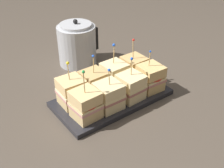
{
  "coord_description": "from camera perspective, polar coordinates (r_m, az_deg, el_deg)",
  "views": [
    {
      "loc": [
        -0.51,
        -0.68,
        0.61
      ],
      "look_at": [
        0.0,
        0.0,
        0.07
      ],
      "focal_mm": 45.0,
      "sensor_mm": 36.0,
      "label": 1
    }
  ],
  "objects": [
    {
      "name": "sandwich_back_far_right",
      "position": [
        1.12,
        4.45,
        3.22
      ],
      "size": [
        0.09,
        0.09,
        0.18
      ],
      "color": "tan",
      "rests_on": "serving_platter"
    },
    {
      "name": "sandwich_back_far_left",
      "position": [
        0.98,
        -8.22,
        -1.55
      ],
      "size": [
        0.09,
        0.09,
        0.17
      ],
      "color": "#DBB77A",
      "rests_on": "serving_platter"
    },
    {
      "name": "sandwich_front_far_right",
      "position": [
        1.06,
        7.82,
        1.27
      ],
      "size": [
        0.09,
        0.09,
        0.16
      ],
      "color": "tan",
      "rests_on": "serving_platter"
    },
    {
      "name": "serving_platter",
      "position": [
        1.04,
        -0.0,
        -2.82
      ],
      "size": [
        0.43,
        0.22,
        0.02
      ],
      "color": "#232328",
      "rests_on": "ground_plane"
    },
    {
      "name": "sandwich_front_center_left",
      "position": [
        0.95,
        -0.68,
        -2.44
      ],
      "size": [
        0.09,
        0.09,
        0.15
      ],
      "color": "beige",
      "rests_on": "serving_platter"
    },
    {
      "name": "sandwich_back_center_left",
      "position": [
        1.02,
        -3.75,
        0.11
      ],
      "size": [
        0.09,
        0.09,
        0.17
      ],
      "color": "tan",
      "rests_on": "serving_platter"
    },
    {
      "name": "sandwich_back_center_right",
      "position": [
        1.07,
        0.48,
        1.77
      ],
      "size": [
        0.09,
        0.09,
        0.18
      ],
      "color": "beige",
      "rests_on": "serving_platter"
    },
    {
      "name": "ground_plane",
      "position": [
        1.05,
        -0.0,
        -3.22
      ],
      "size": [
        6.0,
        6.0,
        0.0
      ],
      "primitive_type": "plane",
      "color": "#4C4238"
    },
    {
      "name": "sandwich_front_far_left",
      "position": [
        0.92,
        -5.38,
        -4.2
      ],
      "size": [
        0.09,
        0.09,
        0.18
      ],
      "color": "#DBB77A",
      "rests_on": "serving_platter"
    },
    {
      "name": "kettle_steel",
      "position": [
        1.27,
        -7.09,
        8.01
      ],
      "size": [
        0.19,
        0.17,
        0.21
      ],
      "color": "#B7BABF",
      "rests_on": "ground_plane"
    },
    {
      "name": "sandwich_front_center_right",
      "position": [
        1.0,
        3.81,
        -0.56
      ],
      "size": [
        0.09,
        0.09,
        0.16
      ],
      "color": "beige",
      "rests_on": "serving_platter"
    }
  ]
}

